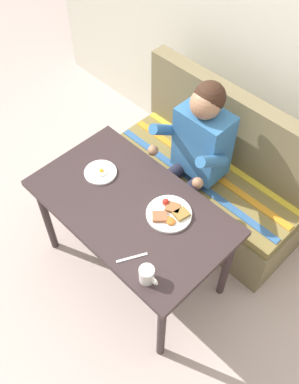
{
  "coord_description": "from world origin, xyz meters",
  "views": [
    {
      "loc": [
        1.13,
        -0.97,
        2.71
      ],
      "look_at": [
        0.0,
        0.15,
        0.72
      ],
      "focal_mm": 40.25,
      "sensor_mm": 36.0,
      "label": 1
    }
  ],
  "objects_px": {
    "couch": "(210,179)",
    "fork": "(132,258)",
    "person": "(195,150)",
    "plate_breakfast": "(169,213)",
    "table": "(131,214)",
    "coffee_mug": "(147,275)",
    "plate_eggs": "(100,172)"
  },
  "relations": [
    {
      "from": "table",
      "to": "fork",
      "type": "bearing_deg",
      "value": -42.33
    },
    {
      "from": "table",
      "to": "plate_eggs",
      "type": "height_order",
      "value": "plate_eggs"
    },
    {
      "from": "person",
      "to": "plate_breakfast",
      "type": "relative_size",
      "value": 4.65
    },
    {
      "from": "person",
      "to": "coffee_mug",
      "type": "xyz_separation_m",
      "value": [
        0.43,
        -0.85,
        0.04
      ]
    },
    {
      "from": "couch",
      "to": "fork",
      "type": "xyz_separation_m",
      "value": [
        0.26,
        -1.0,
        0.4
      ]
    },
    {
      "from": "couch",
      "to": "coffee_mug",
      "type": "distance_m",
      "value": 1.19
    },
    {
      "from": "fork",
      "to": "table",
      "type": "bearing_deg",
      "value": 165.09
    },
    {
      "from": "table",
      "to": "couch",
      "type": "relative_size",
      "value": 0.83
    },
    {
      "from": "plate_breakfast",
      "to": "coffee_mug",
      "type": "distance_m",
      "value": 0.42
    },
    {
      "from": "table",
      "to": "coffee_mug",
      "type": "height_order",
      "value": "coffee_mug"
    },
    {
      "from": "couch",
      "to": "table",
      "type": "bearing_deg",
      "value": -90.0
    },
    {
      "from": "person",
      "to": "fork",
      "type": "xyz_separation_m",
      "value": [
        0.29,
        -0.82,
        -0.01
      ]
    },
    {
      "from": "couch",
      "to": "fork",
      "type": "relative_size",
      "value": 8.47
    },
    {
      "from": "person",
      "to": "plate_breakfast",
      "type": "bearing_deg",
      "value": -64.2
    },
    {
      "from": "plate_eggs",
      "to": "plate_breakfast",
      "type": "bearing_deg",
      "value": 8.06
    },
    {
      "from": "plate_eggs",
      "to": "fork",
      "type": "bearing_deg",
      "value": -25.38
    },
    {
      "from": "plate_eggs",
      "to": "coffee_mug",
      "type": "distance_m",
      "value": 0.77
    },
    {
      "from": "couch",
      "to": "person",
      "type": "xyz_separation_m",
      "value": [
        -0.03,
        -0.17,
        0.41
      ]
    },
    {
      "from": "couch",
      "to": "plate_breakfast",
      "type": "xyz_separation_m",
      "value": [
        0.2,
        -0.66,
        0.41
      ]
    },
    {
      "from": "table",
      "to": "couch",
      "type": "xyz_separation_m",
      "value": [
        0.0,
        0.76,
        -0.32
      ]
    },
    {
      "from": "fork",
      "to": "person",
      "type": "bearing_deg",
      "value": 136.66
    },
    {
      "from": "plate_breakfast",
      "to": "coffee_mug",
      "type": "bearing_deg",
      "value": -61.77
    },
    {
      "from": "couch",
      "to": "plate_breakfast",
      "type": "distance_m",
      "value": 0.8
    },
    {
      "from": "couch",
      "to": "person",
      "type": "distance_m",
      "value": 0.45
    },
    {
      "from": "coffee_mug",
      "to": "plate_breakfast",
      "type": "bearing_deg",
      "value": 118.23
    },
    {
      "from": "couch",
      "to": "fork",
      "type": "height_order",
      "value": "couch"
    },
    {
      "from": "plate_breakfast",
      "to": "fork",
      "type": "bearing_deg",
      "value": -80.95
    },
    {
      "from": "table",
      "to": "coffee_mug",
      "type": "distance_m",
      "value": 0.5
    },
    {
      "from": "table",
      "to": "plate_breakfast",
      "type": "distance_m",
      "value": 0.25
    },
    {
      "from": "coffee_mug",
      "to": "plate_eggs",
      "type": "bearing_deg",
      "value": 157.19
    },
    {
      "from": "plate_breakfast",
      "to": "coffee_mug",
      "type": "height_order",
      "value": "coffee_mug"
    },
    {
      "from": "table",
      "to": "coffee_mug",
      "type": "xyz_separation_m",
      "value": [
        0.4,
        -0.26,
        0.13
      ]
    }
  ]
}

